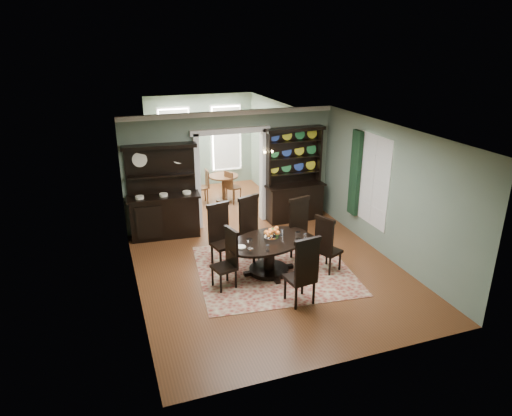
{
  "coord_description": "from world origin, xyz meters",
  "views": [
    {
      "loc": [
        -3.15,
        -7.98,
        4.74
      ],
      "look_at": [
        -0.15,
        0.6,
        1.29
      ],
      "focal_mm": 32.0,
      "sensor_mm": 36.0,
      "label": 1
    }
  ],
  "objects": [
    {
      "name": "doorway_trim",
      "position": [
        0.0,
        3.0,
        1.62
      ],
      "size": [
        2.08,
        0.25,
        2.57
      ],
      "color": "silver",
      "rests_on": "floor"
    },
    {
      "name": "parlor_table",
      "position": [
        0.25,
        4.69,
        0.54
      ],
      "size": [
        0.89,
        0.89,
        0.82
      ],
      "color": "#4F2F16",
      "rests_on": "parlor_floor"
    },
    {
      "name": "sideboard",
      "position": [
        -1.82,
        2.73,
        0.81
      ],
      "size": [
        1.81,
        0.76,
        2.32
      ],
      "rotation": [
        0.0,
        0.0,
        -0.08
      ],
      "color": "black",
      "rests_on": "floor"
    },
    {
      "name": "right_window",
      "position": [
        2.69,
        0.93,
        1.6
      ],
      "size": [
        0.15,
        1.47,
        2.12
      ],
      "color": "white",
      "rests_on": "wall_right"
    },
    {
      "name": "parlor_chair_left",
      "position": [
        -0.35,
        4.76,
        0.54
      ],
      "size": [
        0.43,
        0.43,
        1.02
      ],
      "rotation": [
        0.0,
        0.0,
        1.58
      ],
      "color": "#4F2F16",
      "rests_on": "parlor_floor"
    },
    {
      "name": "chair_far_right",
      "position": [
        0.89,
        0.5,
        0.74
      ],
      "size": [
        0.62,
        0.6,
        1.41
      ],
      "rotation": [
        0.0,
        0.0,
        3.38
      ],
      "color": "black",
      "rests_on": "rug"
    },
    {
      "name": "wall_sconce",
      "position": [
        0.95,
        2.85,
        1.89
      ],
      "size": [
        0.27,
        0.21,
        0.21
      ],
      "color": "gold",
      "rests_on": "back_wall_right"
    },
    {
      "name": "chair_near",
      "position": [
        0.11,
        -1.31,
        0.74
      ],
      "size": [
        0.58,
        0.56,
        1.4
      ],
      "rotation": [
        0.0,
        0.0,
        0.14
      ],
      "color": "black",
      "rests_on": "rug"
    },
    {
      "name": "chair_far_left",
      "position": [
        -0.88,
        0.82,
        0.73
      ],
      "size": [
        0.61,
        0.6,
        1.39
      ],
      "rotation": [
        0.0,
        0.0,
        3.39
      ],
      "color": "black",
      "rests_on": "rug"
    },
    {
      "name": "dining_table",
      "position": [
        -0.04,
        0.07,
        0.52
      ],
      "size": [
        2.22,
        2.22,
        0.75
      ],
      "rotation": [
        0.0,
        0.0,
        0.31
      ],
      "color": "black",
      "rests_on": "rug"
    },
    {
      "name": "chair_end_left",
      "position": [
        -1.0,
        -0.18,
        0.65
      ],
      "size": [
        0.53,
        0.55,
        1.23
      ],
      "rotation": [
        0.0,
        0.0,
        1.82
      ],
      "color": "black",
      "rests_on": "rug"
    },
    {
      "name": "room",
      "position": [
        0.0,
        0.04,
        1.58
      ],
      "size": [
        5.51,
        6.01,
        3.01
      ],
      "color": "brown",
      "rests_on": "ground"
    },
    {
      "name": "parlor_chair_right",
      "position": [
        0.44,
        4.47,
        0.54
      ],
      "size": [
        0.48,
        0.47,
        1.0
      ],
      "rotation": [
        0.0,
        0.0,
        -1.14
      ],
      "color": "#4F2F16",
      "rests_on": "parlor_floor"
    },
    {
      "name": "chair_end_right",
      "position": [
        1.1,
        -0.3,
        0.67
      ],
      "size": [
        0.6,
        0.61,
        1.27
      ],
      "rotation": [
        0.0,
        0.0,
        -1.14
      ],
      "color": "black",
      "rests_on": "rug"
    },
    {
      "name": "chair_far_mid",
      "position": [
        -0.15,
        0.9,
        0.76
      ],
      "size": [
        0.68,
        0.66,
        1.44
      ],
      "rotation": [
        0.0,
        0.0,
        3.5
      ],
      "color": "black",
      "rests_on": "rug"
    },
    {
      "name": "welsh_dresser",
      "position": [
        1.68,
        2.73,
        0.91
      ],
      "size": [
        1.62,
        0.62,
        2.51
      ],
      "rotation": [
        0.0,
        0.0,
        0.02
      ],
      "color": "black",
      "rests_on": "floor"
    },
    {
      "name": "rug",
      "position": [
        0.09,
        0.13,
        0.01
      ],
      "size": [
        3.51,
        3.31,
        0.01
      ],
      "primitive_type": "cube",
      "rotation": [
        0.0,
        0.0,
        -0.11
      ],
      "color": "maroon",
      "rests_on": "floor"
    },
    {
      "name": "centerpiece",
      "position": [
        0.02,
        0.1,
        0.82
      ],
      "size": [
        1.56,
        1.0,
        0.26
      ],
      "color": "white",
      "rests_on": "dining_table"
    },
    {
      "name": "parlor",
      "position": [
        0.0,
        5.53,
        1.52
      ],
      "size": [
        3.51,
        3.5,
        3.01
      ],
      "color": "brown",
      "rests_on": "ground"
    }
  ]
}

